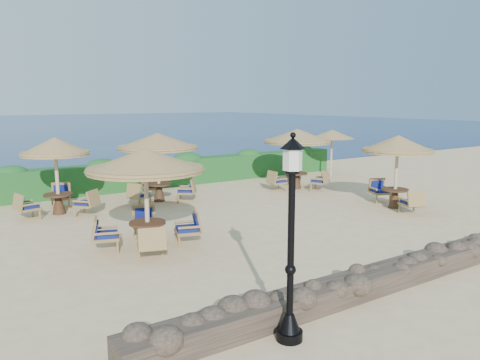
% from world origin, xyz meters
% --- Properties ---
extents(ground, '(120.00, 120.00, 0.00)m').
position_xyz_m(ground, '(0.00, 0.00, 0.00)').
color(ground, beige).
rests_on(ground, ground).
extents(sea, '(160.00, 160.00, 0.00)m').
position_xyz_m(sea, '(0.00, 70.00, 0.00)').
color(sea, '#0C1F4F').
rests_on(sea, ground).
extents(hedge, '(18.00, 0.90, 1.20)m').
position_xyz_m(hedge, '(0.00, 7.20, 0.60)').
color(hedge, '#174A1E').
rests_on(hedge, ground).
extents(stone_wall, '(15.00, 0.65, 0.44)m').
position_xyz_m(stone_wall, '(0.00, -6.20, 0.22)').
color(stone_wall, brown).
rests_on(stone_wall, ground).
extents(lamp_post, '(0.44, 0.44, 3.31)m').
position_xyz_m(lamp_post, '(-4.80, -6.80, 1.55)').
color(lamp_post, black).
rests_on(lamp_post, ground).
extents(extra_parasol, '(2.30, 2.30, 2.41)m').
position_xyz_m(extra_parasol, '(7.80, 5.20, 2.17)').
color(extra_parasol, '#CCB38F').
rests_on(extra_parasol, ground).
extents(cafe_set_0, '(3.06, 3.06, 2.65)m').
position_xyz_m(cafe_set_0, '(-4.84, -0.94, 1.89)').
color(cafe_set_0, '#CCB38F').
rests_on(cafe_set_0, ground).
extents(cafe_set_1, '(2.50, 2.87, 2.65)m').
position_xyz_m(cafe_set_1, '(4.50, -1.47, 1.95)').
color(cafe_set_1, '#CCB38F').
rests_on(cafe_set_1, ground).
extents(cafe_set_2, '(2.66, 2.70, 2.65)m').
position_xyz_m(cafe_set_2, '(-5.94, 4.30, 1.76)').
color(cafe_set_2, '#CCB38F').
rests_on(cafe_set_2, ground).
extents(cafe_set_3, '(3.08, 3.08, 2.65)m').
position_xyz_m(cafe_set_3, '(-2.21, 4.32, 1.97)').
color(cafe_set_3, '#CCB38F').
rests_on(cafe_set_3, ground).
extents(cafe_set_4, '(2.97, 2.97, 2.65)m').
position_xyz_m(cafe_set_4, '(3.99, 3.45, 1.95)').
color(cafe_set_4, '#CCB38F').
rests_on(cafe_set_4, ground).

